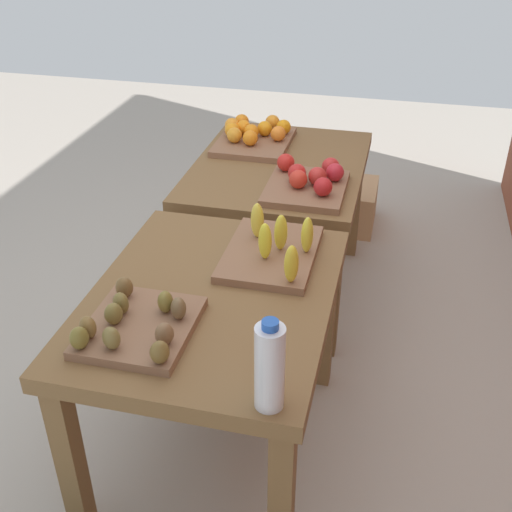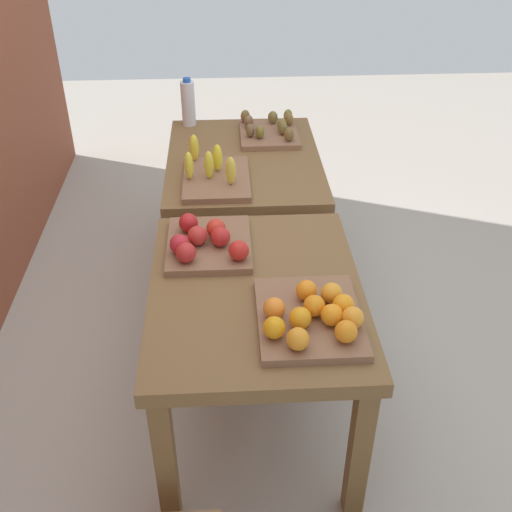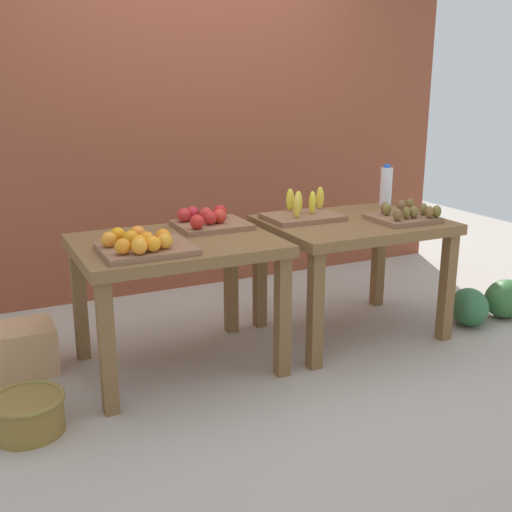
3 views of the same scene
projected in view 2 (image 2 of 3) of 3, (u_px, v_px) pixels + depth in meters
ground_plane at (250, 332)px, 3.18m from camera, size 8.00×8.00×0.00m
display_table_left at (256, 309)px, 2.37m from camera, size 1.04×0.80×0.72m
display_table_right at (244, 175)px, 3.29m from camera, size 1.04×0.80×0.72m
orange_bin at (312, 315)px, 2.11m from camera, size 0.44×0.37×0.11m
apple_bin at (207, 242)px, 2.49m from camera, size 0.40×0.34×0.11m
banana_crate at (214, 175)px, 2.98m from camera, size 0.44×0.32×0.17m
kiwi_bin at (270, 131)px, 3.43m from camera, size 0.37×0.32×0.10m
water_bottle at (188, 103)px, 3.52m from camera, size 0.08×0.08×0.27m
watermelon_pile at (272, 176)px, 4.36m from camera, size 0.70×0.40×0.26m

